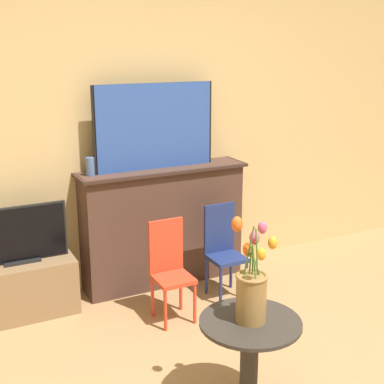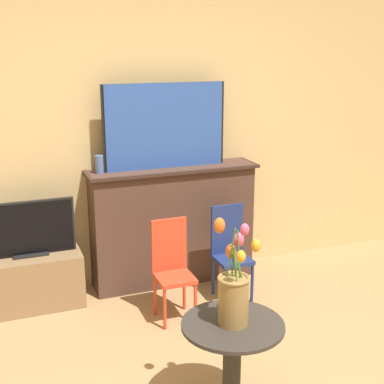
# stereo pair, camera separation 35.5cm
# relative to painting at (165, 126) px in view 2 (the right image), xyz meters

# --- Properties ---
(wall_back) EXTENTS (8.00, 0.06, 2.70)m
(wall_back) POSITION_rel_painting_xyz_m (-0.13, 0.18, 0.03)
(wall_back) COLOR tan
(wall_back) RESTS_ON ground
(fireplace_mantel) EXTENTS (1.41, 0.34, 0.99)m
(fireplace_mantel) POSITION_rel_painting_xyz_m (0.05, -0.01, -0.82)
(fireplace_mantel) COLOR #4C3328
(fireplace_mantel) RESTS_ON ground
(painting) EXTENTS (1.00, 0.03, 0.67)m
(painting) POSITION_rel_painting_xyz_m (0.00, 0.00, 0.00)
(painting) COLOR black
(painting) RESTS_ON fireplace_mantel
(mantel_candle) EXTENTS (0.07, 0.07, 0.14)m
(mantel_candle) POSITION_rel_painting_xyz_m (-0.54, -0.01, -0.27)
(mantel_candle) COLOR #4C6699
(mantel_candle) RESTS_ON fireplace_mantel
(tv_stand) EXTENTS (0.73, 0.38, 0.42)m
(tv_stand) POSITION_rel_painting_xyz_m (-1.10, -0.06, -1.11)
(tv_stand) COLOR olive
(tv_stand) RESTS_ON ground
(tv_monitor) EXTENTS (0.68, 0.12, 0.42)m
(tv_monitor) POSITION_rel_painting_xyz_m (-1.10, -0.06, -0.70)
(tv_monitor) COLOR black
(tv_monitor) RESTS_ON tv_stand
(chair_red) EXTENTS (0.26, 0.26, 0.74)m
(chair_red) POSITION_rel_painting_xyz_m (-0.16, -0.60, -0.92)
(chair_red) COLOR red
(chair_red) RESTS_ON ground
(chair_blue) EXTENTS (0.26, 0.26, 0.74)m
(chair_blue) POSITION_rel_painting_xyz_m (0.38, -0.44, -0.92)
(chair_blue) COLOR navy
(chair_blue) RESTS_ON ground
(side_table) EXTENTS (0.54, 0.54, 0.54)m
(side_table) POSITION_rel_painting_xyz_m (-0.21, -1.74, -0.97)
(side_table) COLOR #332D28
(side_table) RESTS_ON ground
(vase_tulips) EXTENTS (0.23, 0.21, 0.56)m
(vase_tulips) POSITION_rel_painting_xyz_m (-0.21, -1.73, -0.59)
(vase_tulips) COLOR olive
(vase_tulips) RESTS_ON side_table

